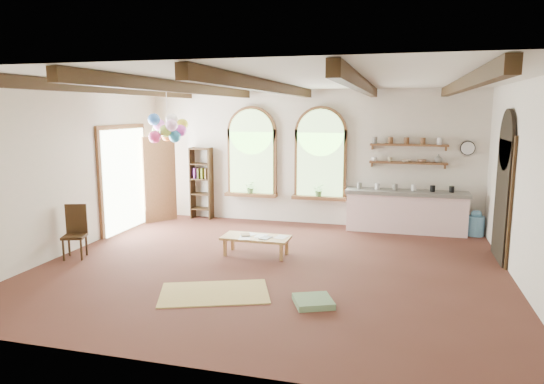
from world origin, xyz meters
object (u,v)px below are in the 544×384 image
(coffee_table, at_px, (256,239))
(balloon_cluster, at_px, (167,129))
(side_chair, at_px, (75,243))
(kitchen_counter, at_px, (406,211))

(coffee_table, relative_size, balloon_cluster, 1.11)
(side_chair, bearing_deg, coffee_table, 17.51)
(coffee_table, bearing_deg, side_chair, -162.49)
(coffee_table, bearing_deg, kitchen_counter, 43.46)
(kitchen_counter, height_order, side_chair, side_chair)
(side_chair, height_order, balloon_cluster, balloon_cluster)
(side_chair, distance_m, balloon_cluster, 3.02)
(kitchen_counter, xyz_separation_m, balloon_cluster, (-5.01, -1.61, 1.86))
(kitchen_counter, relative_size, coffee_table, 2.09)
(coffee_table, relative_size, side_chair, 1.30)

